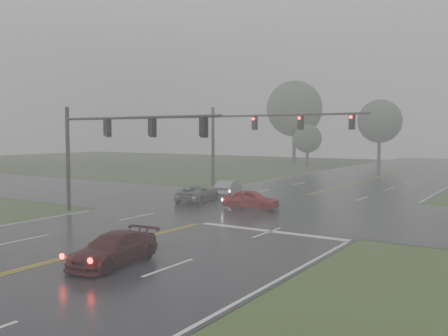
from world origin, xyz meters
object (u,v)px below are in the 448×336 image
Objects in this scene: sedan_maroon at (114,265)px; sedan_silver at (228,196)px; signal_gantry_far at (257,130)px; car_grey at (197,201)px; signal_gantry_near at (108,138)px; sedan_red at (251,209)px.

sedan_silver reaches higher than sedan_maroon.
signal_gantry_far is (-7.87, 25.58, 5.40)m from sedan_maroon.
sedan_silver is 3.98m from car_grey.
sedan_silver is at bearing -88.25° from signal_gantry_far.
sedan_silver is 13.12m from signal_gantry_near.
signal_gantry_far is at bearing -102.68° from sedan_silver.
sedan_red is at bearing 154.73° from car_grey.
sedan_red is 7.30m from sedan_silver.
signal_gantry_far reaches higher than signal_gantry_near.
signal_gantry_near reaches higher than sedan_maroon.
sedan_red is at bearing -62.65° from signal_gantry_far.
sedan_maroon is at bearing -43.53° from signal_gantry_near.
sedan_maroon is 1.10× the size of sedan_silver.
signal_gantry_far is (-5.29, 10.23, 5.40)m from sedan_red.
signal_gantry_near is 0.82× the size of signal_gantry_far.
sedan_maroon is 21.94m from sedan_silver.
sedan_maroon is 15.57m from sedan_red.
signal_gantry_far is at bearing 16.46° from sedan_red.
sedan_silver is (-5.13, 5.19, 0.00)m from sedan_red.
sedan_maroon is 27.30m from signal_gantry_far.
signal_gantry_far reaches higher than sedan_red.
sedan_silver is at bearing 84.73° from signal_gantry_near.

